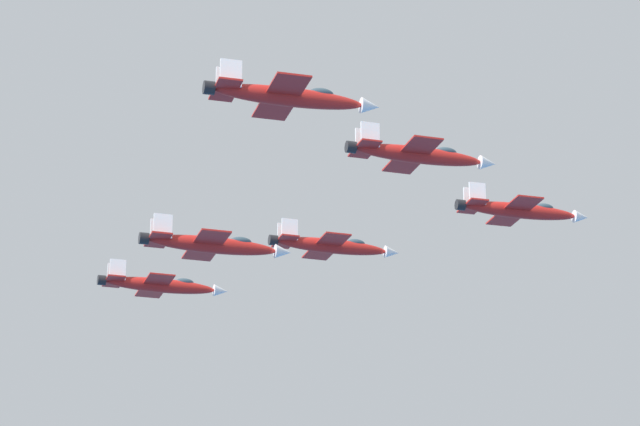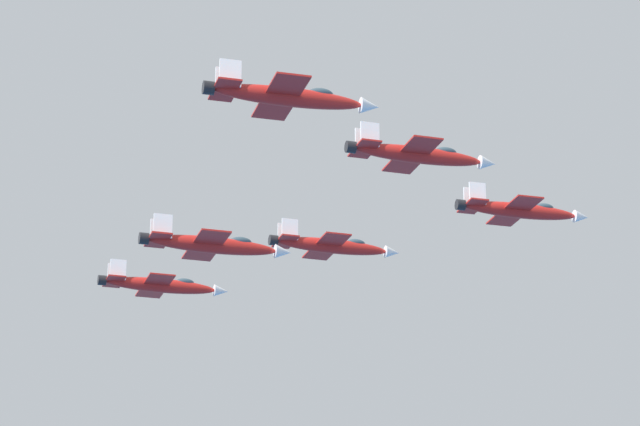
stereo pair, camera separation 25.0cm
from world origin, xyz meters
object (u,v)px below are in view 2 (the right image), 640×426
object	(u,v)px
jet_right_wingman	(418,154)
jet_slot_rear	(213,244)
jet_right_outer	(288,96)
jet_lead	(520,210)
jet_left_outer	(161,285)
jet_left_wingman	(332,246)

from	to	relation	value
jet_right_wingman	jet_slot_rear	bearing A→B (deg)	139.17
jet_right_outer	jet_lead	bearing A→B (deg)	41.34
jet_left_outer	jet_right_outer	bearing A→B (deg)	-90.85
jet_right_wingman	jet_left_outer	bearing A→B (deg)	110.95
jet_left_wingman	jet_right_outer	bearing A→B (deg)	-112.48
jet_left_outer	jet_right_outer	world-z (taller)	jet_left_outer
jet_left_wingman	jet_right_wingman	distance (m)	33.40
jet_left_wingman	jet_slot_rear	bearing A→B (deg)	-140.70
jet_right_wingman	jet_right_outer	distance (m)	25.92
jet_lead	jet_right_wingman	world-z (taller)	jet_lead
jet_right_wingman	jet_left_outer	size ratio (longest dim) A/B	0.98
jet_left_wingman	jet_right_outer	xyz separation A→B (m)	(49.73, -20.57, -2.81)
jet_lead	jet_slot_rear	distance (m)	40.17
jet_lead	jet_right_outer	world-z (taller)	jet_lead
jet_right_wingman	jet_left_outer	xyz separation A→B (m)	(-50.45, -18.72, -2.05)
jet_lead	jet_right_wingman	bearing A→B (deg)	-138.85
jet_left_wingman	jet_right_wingman	size ratio (longest dim) A/B	1.01
jet_right_wingman	jet_left_wingman	bearing A→B (deg)	89.53
jet_slot_rear	jet_lead	bearing A→B (deg)	-0.53
jet_right_wingman	jet_left_outer	distance (m)	53.85
jet_right_wingman	jet_slot_rear	xyz separation A→B (m)	(-17.06, -19.33, -7.09)
jet_left_wingman	jet_slot_rear	xyz separation A→B (m)	(16.33, -19.95, -7.21)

